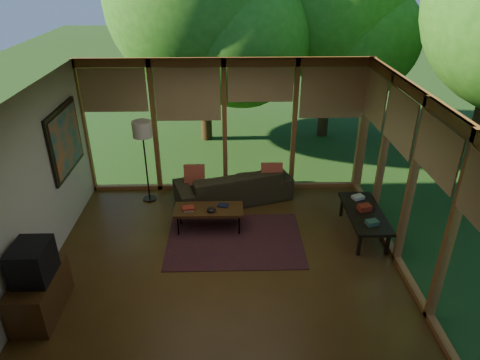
{
  "coord_description": "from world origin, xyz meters",
  "views": [
    {
      "loc": [
        0.1,
        -5.47,
        4.29
      ],
      "look_at": [
        0.26,
        0.7,
        1.11
      ],
      "focal_mm": 32.0,
      "sensor_mm": 36.0,
      "label": 1
    }
  ],
  "objects_px": {
    "media_cabinet": "(40,295)",
    "side_console": "(365,214)",
    "television": "(32,262)",
    "coffee_table": "(209,210)",
    "sofa": "(233,185)",
    "floor_lamp": "(143,134)"
  },
  "relations": [
    {
      "from": "media_cabinet",
      "to": "side_console",
      "type": "relative_size",
      "value": 0.71
    },
    {
      "from": "television",
      "to": "coffee_table",
      "type": "distance_m",
      "value": 2.96
    },
    {
      "from": "television",
      "to": "side_console",
      "type": "relative_size",
      "value": 0.39
    },
    {
      "from": "side_console",
      "to": "coffee_table",
      "type": "bearing_deg",
      "value": 175.33
    },
    {
      "from": "sofa",
      "to": "television",
      "type": "distance_m",
      "value": 4.02
    },
    {
      "from": "media_cabinet",
      "to": "coffee_table",
      "type": "bearing_deg",
      "value": 42.08
    },
    {
      "from": "media_cabinet",
      "to": "sofa",
      "type": "bearing_deg",
      "value": 49.04
    },
    {
      "from": "media_cabinet",
      "to": "television",
      "type": "distance_m",
      "value": 0.55
    },
    {
      "from": "media_cabinet",
      "to": "coffee_table",
      "type": "relative_size",
      "value": 0.83
    },
    {
      "from": "television",
      "to": "floor_lamp",
      "type": "height_order",
      "value": "floor_lamp"
    },
    {
      "from": "television",
      "to": "floor_lamp",
      "type": "bearing_deg",
      "value": 73.23
    },
    {
      "from": "coffee_table",
      "to": "side_console",
      "type": "height_order",
      "value": "side_console"
    },
    {
      "from": "media_cabinet",
      "to": "coffee_table",
      "type": "height_order",
      "value": "media_cabinet"
    },
    {
      "from": "side_console",
      "to": "media_cabinet",
      "type": "bearing_deg",
      "value": -160.2
    },
    {
      "from": "floor_lamp",
      "to": "side_console",
      "type": "bearing_deg",
      "value": -18.45
    },
    {
      "from": "television",
      "to": "side_console",
      "type": "distance_m",
      "value": 5.18
    },
    {
      "from": "television",
      "to": "floor_lamp",
      "type": "relative_size",
      "value": 0.33
    },
    {
      "from": "sofa",
      "to": "media_cabinet",
      "type": "bearing_deg",
      "value": 31.0
    },
    {
      "from": "media_cabinet",
      "to": "television",
      "type": "bearing_deg",
      "value": 0.0
    },
    {
      "from": "floor_lamp",
      "to": "coffee_table",
      "type": "relative_size",
      "value": 1.38
    },
    {
      "from": "sofa",
      "to": "coffee_table",
      "type": "bearing_deg",
      "value": 49.25
    },
    {
      "from": "media_cabinet",
      "to": "floor_lamp",
      "type": "distance_m",
      "value": 3.39
    }
  ]
}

